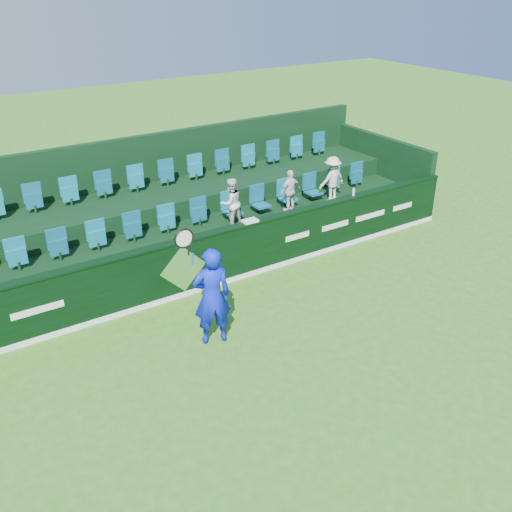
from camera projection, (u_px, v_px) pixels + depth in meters
ground at (287, 394)px, 9.82m from camera, size 60.00×60.00×0.00m
sponsor_hoarding at (181, 268)px, 12.52m from camera, size 16.00×0.25×1.35m
stand_tier_front at (161, 260)px, 13.46m from camera, size 16.00×2.00×0.80m
stand_tier_back at (130, 223)px, 14.78m from camera, size 16.00×1.80×1.30m
stand_rear at (121, 198)px, 14.85m from camera, size 16.00×4.10×2.60m
seat_row_front at (152, 227)px, 13.45m from camera, size 13.50×0.50×0.60m
seat_row_back at (122, 185)px, 14.57m from camera, size 13.50×0.50×0.60m
tennis_player at (212, 296)px, 10.78m from camera, size 1.18×0.66×2.61m
spectator_left at (231, 203)px, 13.97m from camera, size 0.65×0.53×1.24m
spectator_middle at (290, 191)px, 14.87m from camera, size 0.69×0.35×1.13m
spectator_right at (332, 179)px, 15.52m from camera, size 0.82×0.48×1.25m
towel at (250, 221)px, 13.08m from camera, size 0.35×0.23×0.05m
drinks_bottle at (354, 192)px, 14.57m from camera, size 0.06×0.06×0.19m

